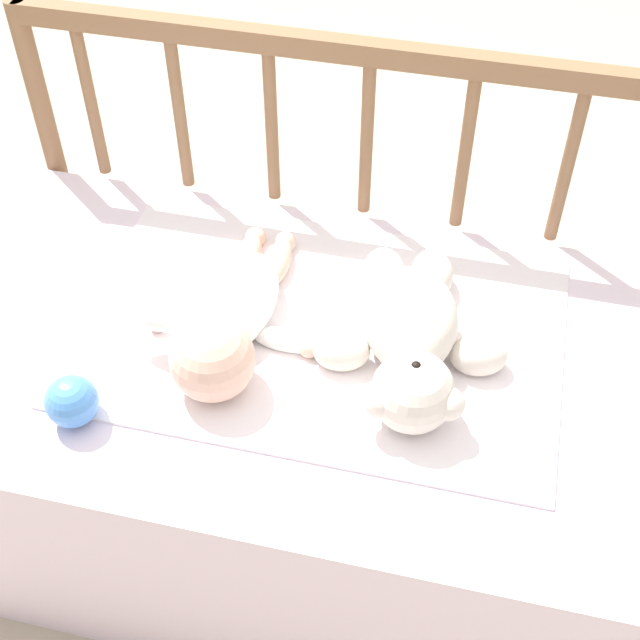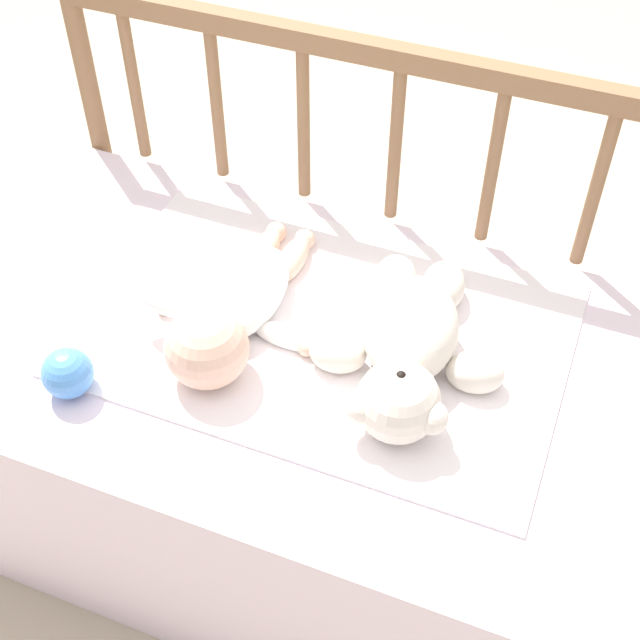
{
  "view_description": "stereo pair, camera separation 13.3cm",
  "coord_description": "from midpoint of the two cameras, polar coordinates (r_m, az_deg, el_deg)",
  "views": [
    {
      "loc": [
        0.21,
        -0.88,
        1.47
      ],
      "look_at": [
        0.0,
        0.01,
        0.51
      ],
      "focal_mm": 50.0,
      "sensor_mm": 36.0,
      "label": 1
    },
    {
      "loc": [
        0.34,
        -0.84,
        1.47
      ],
      "look_at": [
        0.0,
        0.01,
        0.51
      ],
      "focal_mm": 50.0,
      "sensor_mm": 36.0,
      "label": 2
    }
  ],
  "objects": [
    {
      "name": "crib_rail",
      "position": [
        1.55,
        0.46,
        10.02
      ],
      "size": [
        1.23,
        0.04,
        0.77
      ],
      "color": "brown",
      "rests_on": "ground_plane"
    },
    {
      "name": "blanket",
      "position": [
        1.39,
        -2.68,
        -0.74
      ],
      "size": [
        0.75,
        0.49,
        0.01
      ],
      "color": "white",
      "rests_on": "crib_mattress"
    },
    {
      "name": "ground_plane",
      "position": [
        1.72,
        -2.37,
        -12.13
      ],
      "size": [
        12.0,
        12.0,
        0.0
      ],
      "primitive_type": "plane",
      "color": "tan"
    },
    {
      "name": "toy_ball",
      "position": [
        1.32,
        -18.43,
        -5.12
      ],
      "size": [
        0.08,
        0.08,
        0.08
      ],
      "color": "#4C8CDB",
      "rests_on": "crib_mattress"
    },
    {
      "name": "teddy_bear",
      "position": [
        1.31,
        2.97,
        -1.19
      ],
      "size": [
        0.3,
        0.38,
        0.12
      ],
      "color": "silver",
      "rests_on": "crib_mattress"
    },
    {
      "name": "crib_mattress",
      "position": [
        1.54,
        -2.62,
        -7.79
      ],
      "size": [
        1.23,
        0.67,
        0.45
      ],
      "color": "silver",
      "rests_on": "ground_plane"
    },
    {
      "name": "baby",
      "position": [
        1.36,
        -8.49,
        -0.25
      ],
      "size": [
        0.29,
        0.4,
        0.13
      ],
      "color": "white",
      "rests_on": "crib_mattress"
    }
  ]
}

